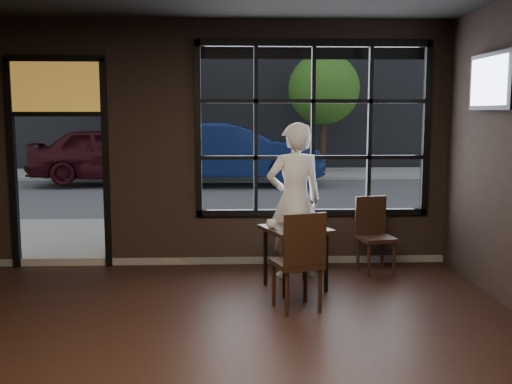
{
  "coord_description": "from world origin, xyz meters",
  "views": [
    {
      "loc": [
        0.13,
        -4.33,
        2.02
      ],
      "look_at": [
        0.4,
        2.2,
        1.15
      ],
      "focal_mm": 42.0,
      "sensor_mm": 36.0,
      "label": 1
    }
  ],
  "objects_px": {
    "cafe_table": "(295,258)",
    "chair_near": "(297,260)",
    "navy_car": "(231,153)",
    "man": "(294,201)"
  },
  "relations": [
    {
      "from": "cafe_table",
      "to": "navy_car",
      "type": "distance_m",
      "value": 9.85
    },
    {
      "from": "cafe_table",
      "to": "man",
      "type": "bearing_deg",
      "value": 64.92
    },
    {
      "from": "cafe_table",
      "to": "chair_near",
      "type": "distance_m",
      "value": 0.75
    },
    {
      "from": "man",
      "to": "navy_car",
      "type": "bearing_deg",
      "value": -96.01
    },
    {
      "from": "chair_near",
      "to": "navy_car",
      "type": "height_order",
      "value": "navy_car"
    },
    {
      "from": "cafe_table",
      "to": "navy_car",
      "type": "bearing_deg",
      "value": 73.54
    },
    {
      "from": "man",
      "to": "navy_car",
      "type": "distance_m",
      "value": 9.34
    },
    {
      "from": "cafe_table",
      "to": "chair_near",
      "type": "bearing_deg",
      "value": -115.81
    },
    {
      "from": "chair_near",
      "to": "man",
      "type": "distance_m",
      "value": 1.31
    },
    {
      "from": "navy_car",
      "to": "man",
      "type": "bearing_deg",
      "value": -175.52
    }
  ]
}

